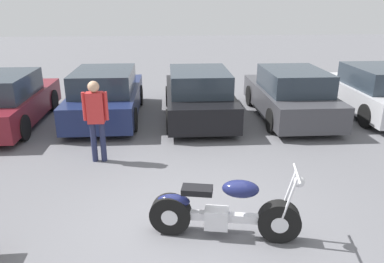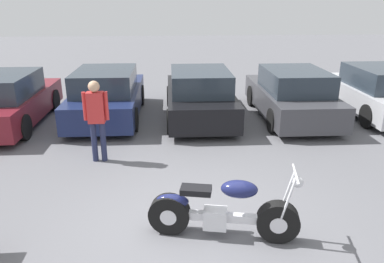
# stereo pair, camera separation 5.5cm
# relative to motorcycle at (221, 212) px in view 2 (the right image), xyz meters

# --- Properties ---
(ground_plane) EXTENTS (60.00, 60.00, 0.00)m
(ground_plane) POSITION_rel_motorcycle_xyz_m (-0.42, 0.29, -0.40)
(ground_plane) COLOR slate
(motorcycle) EXTENTS (2.18, 0.84, 1.09)m
(motorcycle) POSITION_rel_motorcycle_xyz_m (0.00, 0.00, 0.00)
(motorcycle) COLOR black
(motorcycle) RESTS_ON ground_plane
(parked_car_maroon) EXTENTS (1.88, 4.17, 1.43)m
(parked_car_maroon) POSITION_rel_motorcycle_xyz_m (-5.13, 5.44, 0.27)
(parked_car_maroon) COLOR maroon
(parked_car_maroon) RESTS_ON ground_plane
(parked_car_navy) EXTENTS (1.88, 4.17, 1.43)m
(parked_car_navy) POSITION_rel_motorcycle_xyz_m (-2.49, 5.89, 0.27)
(parked_car_navy) COLOR #19234C
(parked_car_navy) RESTS_ON ground_plane
(parked_car_black) EXTENTS (1.88, 4.17, 1.43)m
(parked_car_black) POSITION_rel_motorcycle_xyz_m (0.15, 5.70, 0.27)
(parked_car_black) COLOR black
(parked_car_black) RESTS_ON ground_plane
(parked_car_dark_grey) EXTENTS (1.88, 4.17, 1.43)m
(parked_car_dark_grey) POSITION_rel_motorcycle_xyz_m (2.79, 5.59, 0.27)
(parked_car_dark_grey) COLOR #3D3D42
(parked_car_dark_grey) RESTS_ON ground_plane
(parked_car_silver) EXTENTS (1.88, 4.17, 1.43)m
(parked_car_silver) POSITION_rel_motorcycle_xyz_m (5.43, 5.81, 0.27)
(parked_car_silver) COLOR #BCBCC1
(parked_car_silver) RESTS_ON ground_plane
(person_standing) EXTENTS (0.52, 0.23, 1.74)m
(person_standing) POSITION_rel_motorcycle_xyz_m (-2.22, 2.83, 0.64)
(person_standing) COLOR #232847
(person_standing) RESTS_ON ground_plane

